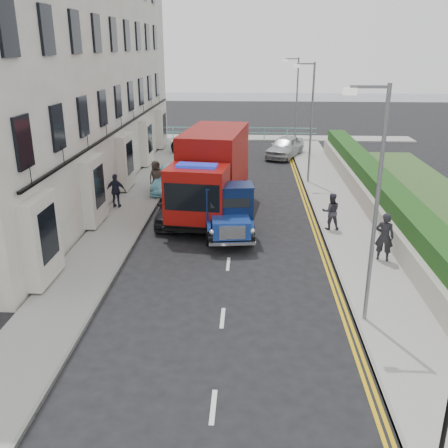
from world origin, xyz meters
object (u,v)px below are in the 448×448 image
at_px(lamp_far, 295,99).
at_px(parked_car_front, 178,206).
at_px(bedford_lorry, 229,214).
at_px(pedestrian_east_near, 384,237).
at_px(red_lorry, 211,171).
at_px(lamp_mid, 310,116).
at_px(lamp_near, 373,195).

height_order(lamp_far, parked_car_front, lamp_far).
xyz_separation_m(bedford_lorry, pedestrian_east_near, (6.01, -2.35, -0.02)).
distance_m(lamp_far, bedford_lorry, 19.88).
relative_size(red_lorry, parked_car_front, 1.80).
height_order(lamp_mid, red_lorry, lamp_mid).
bearing_deg(red_lorry, bedford_lorry, -66.27).
distance_m(lamp_far, red_lorry, 16.86).
relative_size(lamp_far, red_lorry, 0.88).
bearing_deg(bedford_lorry, lamp_near, -64.52).
bearing_deg(lamp_near, lamp_far, 90.00).
relative_size(lamp_mid, parked_car_front, 1.59).
relative_size(bedford_lorry, pedestrian_east_near, 2.74).
distance_m(parked_car_front, pedestrian_east_near, 9.58).
relative_size(bedford_lorry, red_lorry, 0.66).
height_order(bedford_lorry, pedestrian_east_near, bedford_lorry).
bearing_deg(lamp_mid, bedford_lorry, -114.98).
bearing_deg(lamp_far, lamp_mid, -90.00).
height_order(lamp_far, pedestrian_east_near, lamp_far).
xyz_separation_m(lamp_near, pedestrian_east_near, (1.72, 4.45, -2.93)).
bearing_deg(bedford_lorry, lamp_mid, 58.29).
relative_size(lamp_mid, pedestrian_east_near, 3.68).
xyz_separation_m(red_lorry, parked_car_front, (-1.51, -1.24, -1.39)).
bearing_deg(lamp_mid, pedestrian_east_near, -81.51).
relative_size(lamp_near, pedestrian_east_near, 3.68).
distance_m(lamp_mid, parked_car_front, 10.38).
distance_m(lamp_far, parked_car_front, 18.73).
xyz_separation_m(lamp_far, pedestrian_east_near, (1.72, -21.55, -2.93)).
distance_m(bedford_lorry, parked_car_front, 3.24).
xyz_separation_m(lamp_mid, red_lorry, (-5.26, -5.91, -1.86)).
xyz_separation_m(lamp_near, parked_car_front, (-6.78, 8.84, -3.25)).
bearing_deg(pedestrian_east_near, bedford_lorry, -1.96).
height_order(parked_car_front, pedestrian_east_near, pedestrian_east_near).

